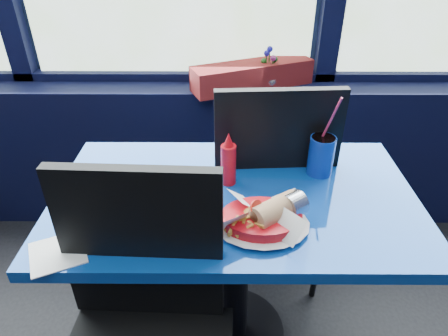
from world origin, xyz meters
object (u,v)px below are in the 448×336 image
chair_near_front (143,331)px  planter_box (252,75)px  ketchup_bottle (228,162)px  near_table (234,235)px  flower_vase (269,75)px  soda_cup (321,155)px  food_basket (263,218)px  chair_near_back (272,178)px

chair_near_front → planter_box: 1.32m
chair_near_front → ketchup_bottle: (0.23, 0.47, 0.24)m
near_table → flower_vase: 0.91m
chair_near_front → planter_box: bearing=76.7°
chair_near_front → soda_cup: size_ratio=3.41×
planter_box → food_basket: bearing=-114.2°
planter_box → soda_cup: 0.74m
chair_near_back → flower_vase: bearing=-95.2°
chair_near_front → ketchup_bottle: bearing=66.4°
food_basket → flower_vase: bearing=72.6°
chair_near_front → flower_vase: size_ratio=5.12×
chair_near_front → planter_box: (0.35, 1.25, 0.27)m
near_table → food_basket: size_ratio=4.24×
chair_near_front → food_basket: size_ratio=3.63×
planter_box → flower_vase: size_ratio=3.04×
food_basket → chair_near_front: bearing=-155.6°
near_table → chair_near_front: (-0.25, -0.41, 0.02)m
chair_near_back → food_basket: bearing=76.9°
chair_near_front → ketchup_bottle: size_ratio=5.33×
soda_cup → chair_near_back: bearing=128.2°
chair_near_front → planter_box: chair_near_front is taller
soda_cup → food_basket: bearing=-127.2°
near_table → planter_box: 0.90m
chair_near_front → chair_near_back: (0.41, 0.72, 0.01)m
planter_box → ketchup_bottle: bearing=-122.0°
flower_vase → ketchup_bottle: size_ratio=1.04×
planter_box → near_table: bearing=-119.9°
ketchup_bottle → soda_cup: soda_cup is taller
near_table → food_basket: (0.08, -0.16, 0.22)m
ketchup_bottle → soda_cup: 0.33m
near_table → flower_vase: bearing=77.9°
chair_near_back → soda_cup: bearing=125.0°
food_basket → near_table: bearing=104.4°
ketchup_bottle → soda_cup: (0.33, 0.06, -0.01)m
chair_near_back → ketchup_bottle: 0.38m
near_table → flower_vase: size_ratio=5.99×
ketchup_bottle → chair_near_front: bearing=-116.0°
chair_near_front → soda_cup: 0.81m
chair_near_front → food_basket: 0.45m
near_table → ketchup_bottle: ketchup_bottle is taller
flower_vase → ketchup_bottle: bearing=-104.6°
food_basket → soda_cup: bearing=41.1°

